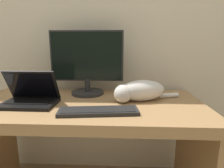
% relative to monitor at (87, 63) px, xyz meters
% --- Properties ---
extents(wall_back, '(6.40, 0.06, 2.60)m').
position_rel_monitor_xyz_m(wall_back, '(0.03, 0.20, 0.36)').
color(wall_back, beige).
rests_on(wall_back, ground_plane).
extents(desk, '(1.47, 0.68, 0.72)m').
position_rel_monitor_xyz_m(desk, '(0.03, -0.20, -0.38)').
color(desk, '#A37A4C').
rests_on(desk, ground_plane).
extents(monitor, '(0.52, 0.23, 0.45)m').
position_rel_monitor_xyz_m(monitor, '(0.00, 0.00, 0.00)').
color(monitor, '#282828').
rests_on(monitor, desk).
extents(laptop, '(0.32, 0.22, 0.21)m').
position_rel_monitor_xyz_m(laptop, '(-0.30, -0.26, -0.18)').
color(laptop, black).
rests_on(laptop, desk).
extents(external_keyboard, '(0.44, 0.17, 0.02)m').
position_rel_monitor_xyz_m(external_keyboard, '(0.13, -0.39, -0.22)').
color(external_keyboard, black).
rests_on(external_keyboard, desk).
extents(cat, '(0.44, 0.21, 0.13)m').
position_rel_monitor_xyz_m(cat, '(0.36, -0.16, -0.16)').
color(cat, silver).
rests_on(cat, desk).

